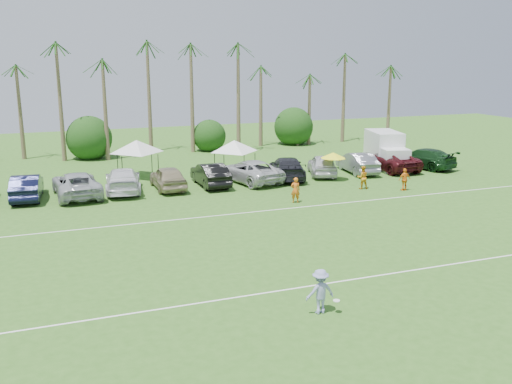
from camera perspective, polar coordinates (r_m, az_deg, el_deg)
name	(u,v)px	position (r m, az deg, el deg)	size (l,w,h in m)	color
ground	(332,305)	(23.14, 7.59, -11.12)	(120.00, 120.00, 0.00)	#315E1C
field_lines	(259,244)	(29.90, 0.34, -5.22)	(80.00, 12.10, 0.01)	white
palm_tree_2	(14,60)	(56.48, -23.07, 12.03)	(2.40, 2.40, 10.90)	brown
palm_tree_3	(60,51)	(56.49, -19.00, 13.23)	(2.40, 2.40, 11.90)	brown
palm_tree_4	(107,79)	(56.82, -14.70, 10.90)	(2.40, 2.40, 8.90)	brown
palm_tree_5	(149,69)	(57.37, -10.70, 12.00)	(2.40, 2.40, 9.90)	brown
palm_tree_6	(189,60)	(58.20, -6.76, 13.00)	(2.40, 2.40, 10.90)	brown
palm_tree_7	(227,51)	(59.30, -2.92, 13.90)	(2.40, 2.40, 11.90)	brown
palm_tree_8	(273,77)	(61.05, 1.67, 11.47)	(2.40, 2.40, 8.90)	brown
palm_tree_9	(316,68)	(63.10, 5.98, 12.26)	(2.40, 2.40, 9.90)	brown
palm_tree_10	(357,59)	(65.47, 10.02, 12.93)	(2.40, 2.40, 10.90)	brown
palm_tree_11	(388,52)	(67.59, 13.06, 13.52)	(2.40, 2.40, 11.90)	brown
bush_tree_1	(88,138)	(58.12, -16.44, 5.21)	(4.00, 4.00, 4.00)	brown
bush_tree_2	(207,132)	(60.18, -4.94, 5.97)	(4.00, 4.00, 4.00)	brown
bush_tree_3	(294,128)	(63.60, 3.81, 6.39)	(4.00, 4.00, 4.00)	brown
sideline_player_a	(295,190)	(38.12, 3.96, 0.20)	(0.63, 0.41, 1.72)	orange
sideline_player_b	(362,177)	(42.72, 10.60, 1.44)	(0.84, 0.65, 1.72)	orange
sideline_player_c	(405,180)	(42.86, 14.64, 1.22)	(0.96, 0.40, 1.64)	orange
box_truck	(387,148)	(51.60, 12.92, 4.26)	(3.58, 6.32, 3.08)	silver
canopy_tent_left	(136,140)	(46.77, -11.87, 5.10)	(4.35, 4.35, 3.53)	black
canopy_tent_right	(234,140)	(46.97, -2.19, 5.19)	(4.10, 4.10, 3.32)	black
market_umbrella	(333,155)	(45.10, 7.73, 3.65)	(2.00, 2.00, 2.23)	black
frisbee_player	(320,291)	(22.06, 6.44, -9.85)	(1.28, 0.71, 1.76)	#8A91C4
parked_car_1	(27,187)	(41.96, -21.95, 0.48)	(1.83, 5.26, 1.73)	black
parked_car_2	(76,184)	(41.60, -17.51, 0.73)	(2.88, 6.24, 1.73)	#A8ACAF
parked_car_3	(123,180)	(42.18, -13.17, 1.17)	(2.43, 5.97, 1.73)	silver
parked_car_4	(168,178)	(42.42, -8.79, 1.44)	(2.05, 5.09, 1.73)	#9A8D6C
parked_car_5	(210,174)	(43.19, -4.59, 1.77)	(1.83, 5.26, 1.73)	black
parked_car_6	(250,171)	(44.30, -0.62, 2.11)	(2.88, 6.24, 1.73)	#BBBCBC
parked_car_7	(287,168)	(45.62, 3.13, 2.42)	(2.43, 5.97, 1.73)	black
parked_car_8	(322,165)	(47.17, 6.64, 2.71)	(2.05, 5.09, 1.73)	silver
parked_car_9	(357,163)	(48.61, 10.10, 2.91)	(1.83, 5.26, 1.73)	slate
parked_car_10	(390,160)	(50.38, 13.23, 3.13)	(2.88, 6.24, 1.73)	#461015
parked_car_11	(423,158)	(52.07, 16.33, 3.27)	(2.43, 5.97, 1.73)	#133516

